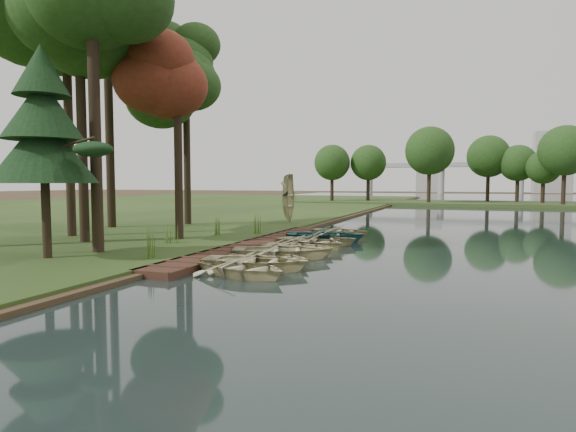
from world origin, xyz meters
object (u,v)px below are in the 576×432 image
(rowboat_0, at_px, (243,266))
(stored_rowboat, at_px, (290,218))
(boardwalk, at_px, (254,245))
(pine_tree, at_px, (43,128))
(rowboat_1, at_px, (255,259))
(rowboat_2, at_px, (270,256))

(rowboat_0, height_order, stored_rowboat, stored_rowboat)
(boardwalk, bearing_deg, stored_rowboat, 102.04)
(boardwalk, bearing_deg, rowboat_0, -68.34)
(boardwalk, distance_m, pine_tree, 10.11)
(rowboat_1, height_order, stored_rowboat, stored_rowboat)
(rowboat_2, bearing_deg, pine_tree, 118.39)
(rowboat_2, relative_size, pine_tree, 0.41)
(boardwalk, height_order, stored_rowboat, stored_rowboat)
(boardwalk, distance_m, rowboat_1, 5.92)
(boardwalk, distance_m, rowboat_2, 4.79)
(boardwalk, bearing_deg, rowboat_1, -64.81)
(rowboat_0, xyz_separation_m, rowboat_2, (-0.02, 2.40, -0.01))
(boardwalk, xyz_separation_m, rowboat_2, (2.54, -4.05, 0.23))
(boardwalk, xyz_separation_m, pine_tree, (-5.31, -7.01, 4.99))
(rowboat_0, relative_size, stored_rowboat, 0.98)
(rowboat_1, height_order, rowboat_2, rowboat_1)
(rowboat_0, bearing_deg, stored_rowboat, 32.88)
(pine_tree, bearing_deg, rowboat_0, 4.12)
(stored_rowboat, xyz_separation_m, pine_tree, (-2.99, -17.89, 4.49))
(rowboat_0, height_order, rowboat_1, rowboat_1)
(boardwalk, relative_size, rowboat_2, 4.97)
(rowboat_2, height_order, pine_tree, pine_tree)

